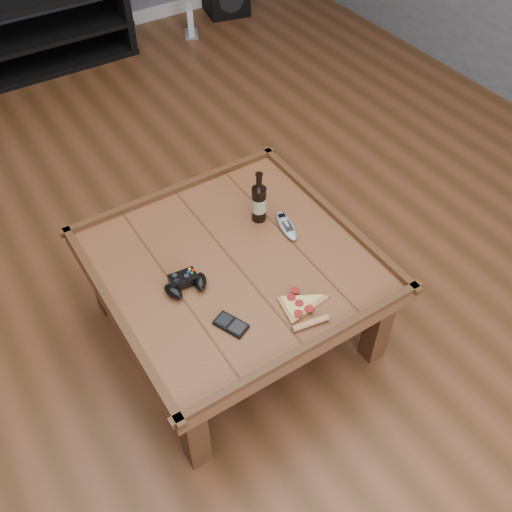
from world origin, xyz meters
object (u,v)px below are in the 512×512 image
media_console (28,34)px  beer_bottle (259,201)px  smartphone (231,325)px  pizza_slice (301,308)px  game_console (190,22)px  game_controller (185,283)px  coffee_table (233,270)px  remote_control (286,226)px

media_console → beer_bottle: beer_bottle is taller
smartphone → media_console: bearing=63.1°
pizza_slice → smartphone: (-0.25, 0.07, -0.00)m
pizza_slice → smartphone: 0.26m
media_console → beer_bottle: bearing=-85.3°
game_console → media_console: bearing=-162.9°
media_console → game_console: bearing=-7.8°
pizza_slice → game_console: 3.14m
smartphone → game_console: 3.17m
game_controller → coffee_table: bearing=12.5°
beer_bottle → pizza_slice: 0.50m
coffee_table → game_controller: bearing=-173.7°
beer_bottle → pizza_slice: beer_bottle is taller
remote_control → game_console: (0.89, 2.55, -0.36)m
game_console → game_controller: bearing=-93.1°
coffee_table → media_console: (0.00, 2.75, -0.15)m
coffee_table → pizza_slice: 0.35m
pizza_slice → remote_control: size_ratio=1.40×
coffee_table → pizza_slice: same height
smartphone → coffee_table: bearing=34.1°
smartphone → beer_bottle: bearing=23.4°
media_console → smartphone: size_ratio=10.59×
game_controller → pizza_slice: (0.30, -0.31, -0.01)m
media_console → game_console: media_console is taller
coffee_table → beer_bottle: 0.30m
beer_bottle → smartphone: bearing=-132.9°
beer_bottle → game_controller: (-0.43, -0.17, -0.07)m
coffee_table → smartphone: (-0.17, -0.26, 0.07)m
coffee_table → pizza_slice: size_ratio=3.88×
media_console → game_controller: 2.79m
remote_control → game_console: 2.73m
beer_bottle → media_console: bearing=94.7°
remote_control → smartphone: bearing=-132.9°
smartphone → pizza_slice: bearing=-39.7°
beer_bottle → game_console: 2.66m
coffee_table → media_console: media_console is taller
media_console → beer_bottle: size_ratio=5.95×
media_console → smartphone: (-0.17, -3.01, 0.21)m
pizza_slice → remote_control: (0.19, 0.37, 0.00)m
game_controller → remote_control: bearing=13.1°
coffee_table → smartphone: bearing=-122.2°
media_console → game_controller: bearing=-94.5°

